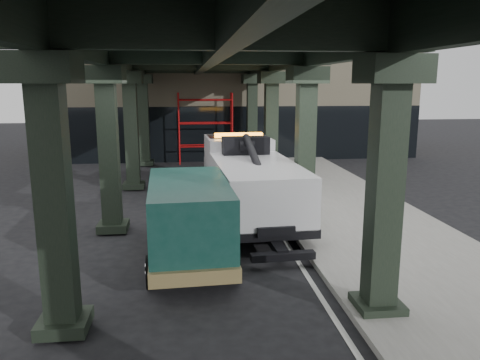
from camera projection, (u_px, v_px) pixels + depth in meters
ground at (229, 250)px, 12.91m from camera, size 90.00×90.00×0.00m
sidewalk at (360, 221)px, 15.34m from camera, size 5.00×40.00×0.15m
lane_stripe at (276, 226)px, 15.04m from camera, size 0.12×38.00×0.01m
viaduct at (208, 50)px, 13.70m from camera, size 7.40×32.00×6.40m
building at (231, 91)px, 31.78m from camera, size 22.00×10.00×8.00m
scaffolding at (205, 126)px, 26.73m from camera, size 3.08×0.88×4.00m
tow_truck at (247, 176)px, 16.19m from camera, size 2.89×8.68×2.81m
towed_van at (189, 217)px, 12.00m from camera, size 2.32×5.33×2.13m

